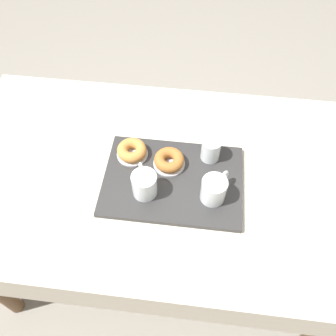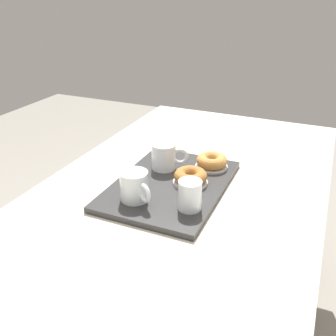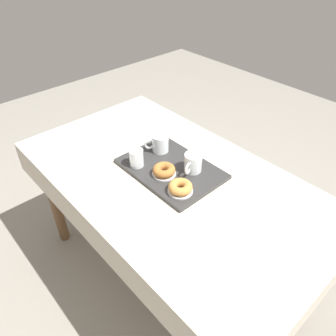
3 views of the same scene
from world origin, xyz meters
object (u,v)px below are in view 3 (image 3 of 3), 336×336
Objects in this scene: dining_table at (170,191)px; sugar_donut_right at (180,187)px; water_glass_near at (137,159)px; donut_plate_right at (180,191)px; donut_plate_left at (164,174)px; tea_mug_right at (193,163)px; sugar_donut_left at (164,170)px; tea_mug_left at (160,144)px; serving_tray at (171,169)px.

sugar_donut_right is (-0.12, 0.05, 0.14)m from dining_table.
water_glass_near is 0.78× the size of donut_plate_right.
donut_plate_left is at bearing -10.96° from donut_plate_right.
sugar_donut_left is (0.07, 0.12, -0.02)m from tea_mug_right.
tea_mug_left is 1.11× the size of sugar_donut_left.
sugar_donut_left is 0.14m from donut_plate_right.
sugar_donut_left reaches higher than serving_tray.
water_glass_near is at bearing 42.53° from serving_tray.
dining_table is 14.60× the size of sugar_donut_right.
donut_plate_right is at bearing 0.00° from sugar_donut_right.
tea_mug_left is at bearing -25.42° from sugar_donut_right.
tea_mug_left reaches higher than sugar_donut_right.
serving_tray is at bearing -44.48° from dining_table.
sugar_donut_left is at bearing 108.16° from serving_tray.
serving_tray is at bearing -29.13° from sugar_donut_right.
tea_mug_left reaches higher than donut_plate_right.
sugar_donut_left is at bearing 144.38° from tea_mug_left.
serving_tray is 4.50× the size of sugar_donut_left.
sugar_donut_left is at bearing 60.82° from tea_mug_right.
serving_tray is at bearing -71.84° from donut_plate_left.
water_glass_near is at bearing 19.60° from sugar_donut_left.
sugar_donut_right is at bearing 150.87° from serving_tray.
tea_mug_left is 0.33m from donut_plate_right.
sugar_donut_left is (-0.14, -0.05, -0.01)m from water_glass_near.
tea_mug_right is 1.16× the size of sugar_donut_right.
tea_mug_right is 1.10× the size of donut_plate_right.
serving_tray is 3.88× the size of tea_mug_right.
donut_plate_left is (-0.16, 0.11, -0.04)m from tea_mug_left.
donut_plate_left reaches higher than serving_tray.
water_glass_near reaches higher than donut_plate_left.
tea_mug_left is (0.17, -0.09, 0.16)m from dining_table.
sugar_donut_left is 0.14m from sugar_donut_right.
water_glass_near is 0.82× the size of sugar_donut_right.
serving_tray is 4.26× the size of donut_plate_left.
water_glass_near is (0.16, 0.08, 0.15)m from dining_table.
dining_table is 0.12m from donut_plate_left.
serving_tray is 0.18m from donut_plate_right.
donut_plate_right reaches higher than serving_tray.
sugar_donut_left is (0.01, 0.03, 0.14)m from dining_table.
dining_table is 3.24× the size of serving_tray.
serving_tray is 0.17m from water_glass_near.
tea_mug_left is 1.35× the size of water_glass_near.
donut_plate_right is at bearing 115.24° from tea_mug_right.
tea_mug_left is at bearing -20.96° from serving_tray.
tea_mug_left and tea_mug_right have the same top height.
serving_tray is 0.12m from tea_mug_right.
dining_table is 0.25m from tea_mug_left.
water_glass_near is at bearing 4.89° from donut_plate_right.
dining_table is at bearing -23.77° from donut_plate_right.
dining_table is at bearing 60.06° from tea_mug_right.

